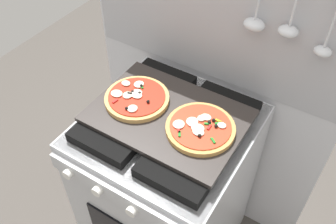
% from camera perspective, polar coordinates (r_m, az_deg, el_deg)
% --- Properties ---
extents(kitchen_backsplash, '(1.10, 0.09, 1.55)m').
position_cam_1_polar(kitchen_backsplash, '(1.62, 6.36, 3.66)').
color(kitchen_backsplash, silver).
rests_on(kitchen_backsplash, ground_plane).
extents(stove, '(0.60, 0.64, 0.90)m').
position_cam_1_polar(stove, '(1.68, -0.03, -11.57)').
color(stove, '#B7BABF').
rests_on(stove, ground_plane).
extents(baking_tray, '(0.54, 0.38, 0.02)m').
position_cam_1_polar(baking_tray, '(1.32, 0.00, -0.55)').
color(baking_tray, '#2D2826').
rests_on(baking_tray, stove).
extents(pizza_left, '(0.24, 0.24, 0.03)m').
position_cam_1_polar(pizza_left, '(1.36, -4.95, 2.15)').
color(pizza_left, tan).
rests_on(pizza_left, baking_tray).
extents(pizza_right, '(0.24, 0.24, 0.03)m').
position_cam_1_polar(pizza_right, '(1.26, 4.98, -2.42)').
color(pizza_right, tan).
rests_on(pizza_right, baking_tray).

